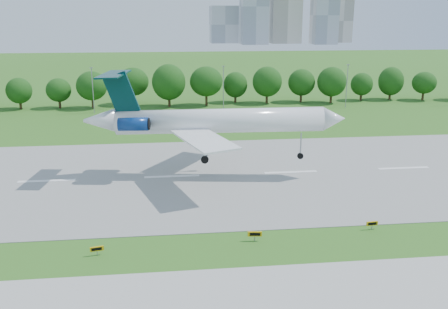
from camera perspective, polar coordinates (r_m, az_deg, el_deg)
ground at (r=59.38m, az=-5.63°, el=-10.16°), size 600.00×600.00×0.00m
runway at (r=82.57m, az=-5.97°, el=-2.52°), size 400.00×45.00×0.08m
tree_line at (r=146.73m, az=-6.41°, el=8.03°), size 288.40×8.40×10.40m
light_poles at (r=136.82m, az=-7.44°, el=7.50°), size 175.90×0.25×12.19m
skyline at (r=455.25m, az=6.48°, el=16.36°), size 127.00×52.00×80.00m
airliner at (r=80.64m, az=-2.07°, el=3.95°), size 42.41×30.69×14.44m
taxi_sign_left at (r=57.99m, az=-14.32°, el=-10.41°), size 1.52×0.47×1.07m
taxi_sign_centre at (r=65.19m, az=16.57°, el=-7.58°), size 1.51×0.30×1.05m
taxi_sign_right at (r=59.60m, az=3.54°, el=-9.07°), size 1.70×0.37×1.19m
service_vehicle_b at (r=135.73m, az=-11.35°, el=4.77°), size 3.44×2.06×1.10m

